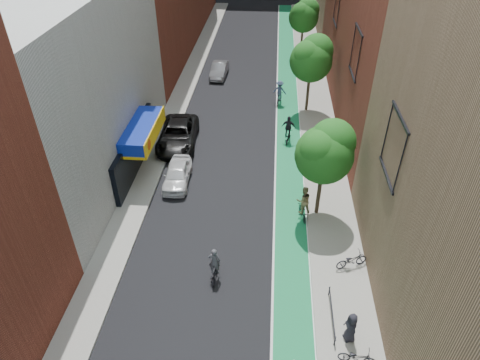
% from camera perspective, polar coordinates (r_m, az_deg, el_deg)
% --- Properties ---
extents(ground, '(160.00, 160.00, 0.00)m').
position_cam_1_polar(ground, '(20.63, -4.83, -22.07)').
color(ground, black).
rests_on(ground, ground).
extents(bike_lane, '(2.00, 68.00, 0.01)m').
position_cam_1_polar(bike_lane, '(40.62, 6.36, 10.50)').
color(bike_lane, '#157937').
rests_on(bike_lane, ground).
extents(sidewalk_left, '(2.00, 68.00, 0.15)m').
position_cam_1_polar(sidewalk_left, '(41.43, -7.83, 11.02)').
color(sidewalk_left, gray).
rests_on(sidewalk_left, ground).
extents(sidewalk_right, '(3.00, 68.00, 0.15)m').
position_cam_1_polar(sidewalk_right, '(40.76, 9.94, 10.37)').
color(sidewalk_right, gray).
rests_on(sidewalk_right, ground).
extents(building_left_white, '(8.00, 20.00, 12.00)m').
position_cam_1_polar(building_left_white, '(30.32, -22.68, 11.13)').
color(building_left_white, silver).
rests_on(building_left_white, ground).
extents(tree_near, '(3.40, 3.36, 6.42)m').
position_cam_1_polar(tree_near, '(24.53, 11.33, 3.85)').
color(tree_near, '#332619').
rests_on(tree_near, ground).
extents(tree_mid, '(3.55, 3.53, 6.74)m').
position_cam_1_polar(tree_mid, '(37.00, 9.56, 15.83)').
color(tree_mid, '#332619').
rests_on(tree_mid, ground).
extents(tree_far, '(3.30, 3.25, 6.21)m').
position_cam_1_polar(tree_far, '(50.45, 8.56, 20.95)').
color(tree_far, '#332619').
rests_on(tree_far, ground).
extents(parked_car_white, '(1.78, 4.15, 1.40)m').
position_cam_1_polar(parked_car_white, '(29.30, -8.36, 0.79)').
color(parked_car_white, silver).
rests_on(parked_car_white, ground).
extents(parked_car_black, '(3.11, 6.18, 1.68)m').
position_cam_1_polar(parked_car_black, '(33.50, -8.30, 6.00)').
color(parked_car_black, black).
rests_on(parked_car_black, ground).
extents(parked_car_silver, '(1.64, 4.23, 1.37)m').
position_cam_1_polar(parked_car_silver, '(45.36, -2.80, 14.45)').
color(parked_car_silver, gray).
rests_on(parked_car_silver, ground).
extents(cyclist_lead, '(0.62, 1.68, 2.03)m').
position_cam_1_polar(cyclist_lead, '(22.68, -3.41, -11.75)').
color(cyclist_lead, black).
rests_on(cyclist_lead, ground).
extents(cyclist_lane_near, '(1.05, 1.62, 2.23)m').
position_cam_1_polar(cyclist_lane_near, '(26.23, 8.42, -3.22)').
color(cyclist_lane_near, black).
rests_on(cyclist_lane_near, ground).
extents(cyclist_lane_mid, '(1.13, 1.68, 2.18)m').
position_cam_1_polar(cyclist_lane_mid, '(33.69, 6.45, 6.41)').
color(cyclist_lane_mid, black).
rests_on(cyclist_lane_mid, ground).
extents(cyclist_lane_far, '(1.32, 1.79, 2.19)m').
position_cam_1_polar(cyclist_lane_far, '(39.56, 5.29, 11.42)').
color(cyclist_lane_far, black).
rests_on(cyclist_lane_far, ground).
extents(parked_bike_near, '(1.69, 0.77, 0.86)m').
position_cam_1_polar(parked_bike_near, '(20.44, 15.37, -21.81)').
color(parked_bike_near, black).
rests_on(parked_bike_near, sidewalk_right).
extents(parked_bike_far, '(1.89, 1.24, 0.94)m').
position_cam_1_polar(parked_bike_far, '(23.90, 14.66, -10.29)').
color(parked_bike_far, black).
rests_on(parked_bike_far, sidewalk_right).
extents(pedestrian, '(0.76, 0.93, 1.65)m').
position_cam_1_polar(pedestrian, '(20.72, 14.57, -18.47)').
color(pedestrian, black).
rests_on(pedestrian, sidewalk_right).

